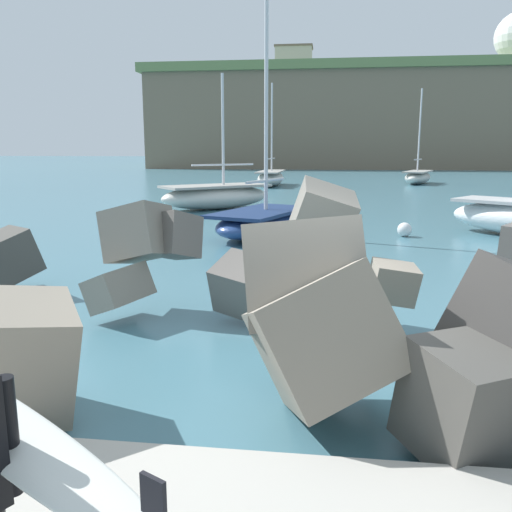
{
  "coord_description": "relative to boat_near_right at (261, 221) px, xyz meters",
  "views": [
    {
      "loc": [
        0.1,
        -5.73,
        2.66
      ],
      "look_at": [
        -0.7,
        0.5,
        1.4
      ],
      "focal_mm": 37.46,
      "sensor_mm": 36.0,
      "label": 1
    }
  ],
  "objects": [
    {
      "name": "ground_plane",
      "position": [
        1.81,
        -10.48,
        -0.49
      ],
      "size": [
        400.0,
        400.0,
        0.0
      ],
      "primitive_type": "plane",
      "color": "#42707F"
    },
    {
      "name": "breakwater_jetty",
      "position": [
        1.37,
        -9.8,
        0.48
      ],
      "size": [
        28.63,
        6.21,
        2.51
      ],
      "color": "gray",
      "rests_on": "ground"
    },
    {
      "name": "boat_near_right",
      "position": [
        0.0,
        0.0,
        0.0
      ],
      "size": [
        3.41,
        4.68,
        7.51
      ],
      "color": "navy",
      "rests_on": "ground"
    },
    {
      "name": "boat_mid_centre",
      "position": [
        -2.95,
        7.52,
        0.1
      ],
      "size": [
        5.38,
        4.97,
        5.93
      ],
      "color": "beige",
      "rests_on": "ground"
    },
    {
      "name": "boat_mid_right",
      "position": [
        9.11,
        27.09,
        0.08
      ],
      "size": [
        3.31,
        5.47,
        7.15
      ],
      "color": "beige",
      "rests_on": "ground"
    },
    {
      "name": "boat_far_left",
      "position": [
        -2.05,
        23.26,
        0.12
      ],
      "size": [
        1.9,
        6.21,
        7.36
      ],
      "color": "beige",
      "rests_on": "ground"
    },
    {
      "name": "mooring_buoy_inner",
      "position": [
        4.4,
        0.58,
        -0.27
      ],
      "size": [
        0.44,
        0.44,
        0.44
      ],
      "color": "silver",
      "rests_on": "ground"
    },
    {
      "name": "headland_bluff",
      "position": [
        12.9,
        77.69,
        6.53
      ],
      "size": [
        72.65,
        44.63,
        13.98
      ],
      "color": "#756651",
      "rests_on": "ground"
    },
    {
      "name": "station_building_west",
      "position": [
        -3.6,
        75.29,
        16.04
      ],
      "size": [
        6.12,
        4.32,
        5.07
      ],
      "color": "#B2ADA3",
      "rests_on": "headland_bluff"
    },
    {
      "name": "station_building_central",
      "position": [
        17.45,
        87.26,
        15.48
      ],
      "size": [
        6.8,
        5.39,
        3.94
      ],
      "color": "beige",
      "rests_on": "headland_bluff"
    }
  ]
}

